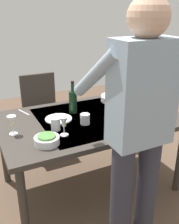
% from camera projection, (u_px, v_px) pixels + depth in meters
% --- Properties ---
extents(ground_plane, '(6.00, 6.00, 0.00)m').
position_uv_depth(ground_plane, '(90.00, 185.00, 2.53)').
color(ground_plane, brown).
extents(dining_table, '(1.56, 0.99, 0.73)m').
position_uv_depth(dining_table, '(90.00, 124.00, 2.28)').
color(dining_table, '#332D28').
rests_on(dining_table, ground_plane).
extents(chair_near, '(0.40, 0.40, 0.91)m').
position_uv_depth(chair_near, '(42.00, 109.00, 2.98)').
color(chair_near, black).
rests_on(chair_near, ground_plane).
extents(person_server, '(0.42, 0.61, 1.69)m').
position_uv_depth(person_server, '(137.00, 128.00, 1.52)').
color(person_server, '#2D2D38').
rests_on(person_server, ground_plane).
extents(wine_bottle, '(0.07, 0.07, 0.30)m').
position_uv_depth(wine_bottle, '(73.00, 101.00, 2.32)').
color(wine_bottle, black).
rests_on(wine_bottle, dining_table).
extents(wine_glass_left, '(0.07, 0.07, 0.15)m').
position_uv_depth(wine_glass_left, '(12.00, 122.00, 1.92)').
color(wine_glass_left, white).
rests_on(wine_glass_left, dining_table).
extents(wine_glass_right, '(0.07, 0.07, 0.15)m').
position_uv_depth(wine_glass_right, '(64.00, 123.00, 1.90)').
color(wine_glass_right, white).
rests_on(wine_glass_right, dining_table).
extents(water_cup_near_left, '(0.07, 0.07, 0.10)m').
position_uv_depth(water_cup_near_left, '(56.00, 124.00, 2.00)').
color(water_cup_near_left, silver).
rests_on(water_cup_near_left, dining_table).
extents(water_cup_near_right, '(0.08, 0.08, 0.09)m').
position_uv_depth(water_cup_near_right, '(85.00, 119.00, 2.11)').
color(water_cup_near_right, silver).
rests_on(water_cup_near_right, dining_table).
extents(serving_bowl_pasta, '(0.30, 0.30, 0.07)m').
position_uv_depth(serving_bowl_pasta, '(115.00, 98.00, 2.64)').
color(serving_bowl_pasta, silver).
rests_on(serving_bowl_pasta, dining_table).
extents(side_bowl_salad, '(0.18, 0.18, 0.07)m').
position_uv_depth(side_bowl_salad, '(47.00, 140.00, 1.81)').
color(side_bowl_salad, silver).
rests_on(side_bowl_salad, dining_table).
extents(dinner_plate_near, '(0.23, 0.23, 0.01)m').
position_uv_depth(dinner_plate_near, '(59.00, 119.00, 2.21)').
color(dinner_plate_near, silver).
rests_on(dinner_plate_near, dining_table).
extents(table_knife, '(0.03, 0.20, 0.00)m').
position_uv_depth(table_knife, '(156.00, 119.00, 2.22)').
color(table_knife, silver).
rests_on(table_knife, dining_table).
extents(table_fork, '(0.07, 0.18, 0.00)m').
position_uv_depth(table_fork, '(24.00, 112.00, 2.35)').
color(table_fork, silver).
rests_on(table_fork, dining_table).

